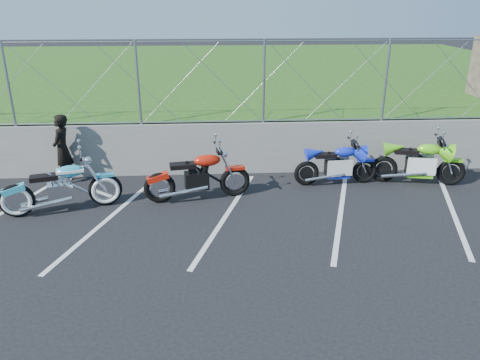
{
  "coord_description": "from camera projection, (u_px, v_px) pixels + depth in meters",
  "views": [
    {
      "loc": [
        -0.27,
        -7.78,
        4.2
      ],
      "look_at": [
        0.29,
        1.3,
        0.64
      ],
      "focal_mm": 35.0,
      "sensor_mm": 36.0,
      "label": 1
    }
  ],
  "objects": [
    {
      "name": "retaining_wall",
      "position": [
        223.0,
        148.0,
        11.8
      ],
      "size": [
        30.0,
        0.22,
        1.3
      ],
      "primitive_type": "cube",
      "color": "slate",
      "rests_on": "ground"
    },
    {
      "name": "chain_link_fence",
      "position": [
        222.0,
        82.0,
        11.19
      ],
      "size": [
        28.0,
        0.03,
        2.0
      ],
      "color": "gray",
      "rests_on": "retaining_wall"
    },
    {
      "name": "grass_field",
      "position": [
        217.0,
        82.0,
        21.09
      ],
      "size": [
        30.0,
        20.0,
        1.3
      ],
      "primitive_type": "cube",
      "color": "#234C14",
      "rests_on": "ground"
    },
    {
      "name": "sportbike_green",
      "position": [
        419.0,
        164.0,
        11.13
      ],
      "size": [
        2.18,
        0.78,
        1.14
      ],
      "rotation": [
        0.0,
        0.0,
        -0.2
      ],
      "color": "black",
      "rests_on": "ground"
    },
    {
      "name": "naked_orange",
      "position": [
        199.0,
        178.0,
        10.26
      ],
      "size": [
        2.36,
        0.8,
        1.18
      ],
      "rotation": [
        0.0,
        0.0,
        0.16
      ],
      "color": "black",
      "rests_on": "ground"
    },
    {
      "name": "cruiser_turquoise",
      "position": [
        63.0,
        189.0,
        9.71
      ],
      "size": [
        2.39,
        0.9,
        1.22
      ],
      "rotation": [
        0.0,
        0.0,
        0.28
      ],
      "color": "black",
      "rests_on": "ground"
    },
    {
      "name": "ground",
      "position": [
        229.0,
        237.0,
        8.78
      ],
      "size": [
        90.0,
        90.0,
        0.0
      ],
      "primitive_type": "plane",
      "color": "black",
      "rests_on": "ground"
    },
    {
      "name": "person_standing",
      "position": [
        62.0,
        149.0,
        11.09
      ],
      "size": [
        0.46,
        0.65,
        1.67
      ],
      "primitive_type": "imported",
      "rotation": [
        0.0,
        0.0,
        -1.68
      ],
      "color": "black",
      "rests_on": "ground"
    },
    {
      "name": "parking_lines",
      "position": [
        284.0,
        212.0,
        9.78
      ],
      "size": [
        18.29,
        4.31,
        0.01
      ],
      "color": "silver",
      "rests_on": "ground"
    },
    {
      "name": "sportbike_blue",
      "position": [
        337.0,
        166.0,
        11.12
      ],
      "size": [
        2.04,
        0.72,
        1.05
      ],
      "rotation": [
        0.0,
        0.0,
        0.05
      ],
      "color": "black",
      "rests_on": "ground"
    }
  ]
}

